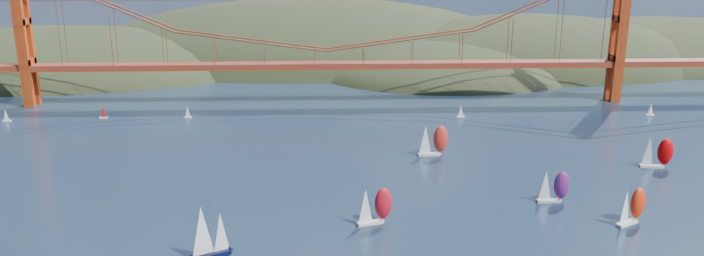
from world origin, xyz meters
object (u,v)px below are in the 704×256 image
racer_3 (657,152)px  racer_0 (374,205)px  racer_5 (433,140)px  sloop_navy (208,232)px  racer_1 (631,206)px  racer_rwb (553,186)px

racer_3 → racer_0: bearing=-146.7°
racer_0 → racer_5: racer_5 is taller
sloop_navy → racer_3: 136.13m
racer_1 → racer_5: size_ratio=0.92×
racer_0 → racer_1: size_ratio=1.02×
racer_5 → racer_rwb: bearing=-61.8°
racer_0 → racer_5: bearing=50.3°
racer_0 → racer_1: (62.47, -2.50, -0.07)m
sloop_navy → racer_1: 100.84m
sloop_navy → racer_1: size_ratio=1.35×
racer_1 → racer_3: size_ratio=0.96×
sloop_navy → racer_5: sloop_navy is taller
racer_3 → sloop_navy: bearing=-146.5°
sloop_navy → racer_5: 90.49m
sloop_navy → racer_0: sloop_navy is taller
racer_0 → racer_rwb: size_ratio=1.06×
sloop_navy → racer_5: size_ratio=1.25×
racer_0 → racer_1: 62.52m
racer_5 → racer_rwb: racer_5 is taller
racer_5 → racer_1: bearing=-58.1°
racer_1 → racer_3: (25.13, 39.93, 0.18)m
racer_5 → racer_rwb: (25.73, -39.67, -0.62)m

